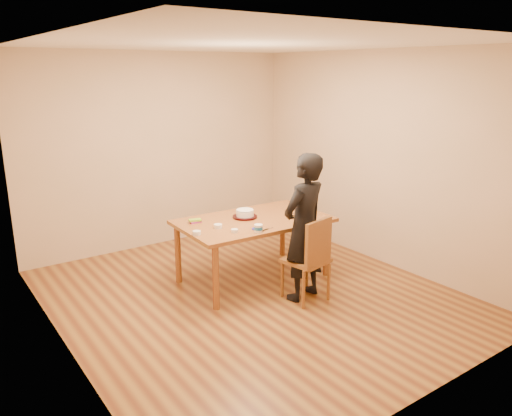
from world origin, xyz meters
TOP-DOWN VIEW (x-y plane):
  - room_shell at (0.00, 0.34)m, footprint 4.00×4.50m
  - dining_table at (0.29, 0.38)m, footprint 1.79×1.11m
  - dining_chair at (0.44, -0.39)m, footprint 0.50×0.50m
  - cake_plate at (0.24, 0.49)m, footprint 0.29×0.29m
  - cake at (0.24, 0.49)m, footprint 0.21×0.21m
  - frosting_dome at (0.24, 0.49)m, footprint 0.21×0.21m
  - frosting_tub at (0.06, -0.04)m, footprint 0.09×0.09m
  - frosting_lid at (0.10, 0.05)m, footprint 0.10×0.10m
  - frosting_dollop at (0.10, 0.05)m, footprint 0.04×0.04m
  - ramekin_green at (-0.16, 0.10)m, footprint 0.08×0.08m
  - ramekin_yellow at (-0.23, 0.33)m, footprint 0.09×0.09m
  - ramekin_multi at (-0.53, 0.26)m, footprint 0.09×0.09m
  - candy_box_pink at (-0.33, 0.65)m, footprint 0.14×0.08m
  - candy_box_green at (-0.34, 0.66)m, footprint 0.15×0.10m
  - spatula at (0.13, -0.03)m, footprint 0.15×0.04m
  - person at (0.44, -0.35)m, footprint 0.66×0.51m

SIDE VIEW (x-z plane):
  - dining_chair at x=0.44m, z-range 0.43..0.47m
  - dining_table at x=0.29m, z-range 0.71..0.75m
  - spatula at x=0.13m, z-range 0.75..0.76m
  - frosting_lid at x=0.10m, z-range 0.75..0.76m
  - candy_box_pink at x=-0.33m, z-range 0.75..0.77m
  - cake_plate at x=0.24m, z-range 0.75..0.77m
  - frosting_dollop at x=0.10m, z-range 0.76..0.78m
  - ramekin_green at x=-0.16m, z-range 0.75..0.79m
  - ramekin_multi at x=-0.53m, z-range 0.75..0.79m
  - ramekin_yellow at x=-0.23m, z-range 0.75..0.80m
  - candy_box_green at x=-0.34m, z-range 0.77..0.79m
  - frosting_tub at x=0.06m, z-range 0.75..0.83m
  - cake at x=0.24m, z-range 0.77..0.84m
  - person at x=0.44m, z-range 0.00..1.62m
  - frosting_dome at x=0.24m, z-range 0.84..0.87m
  - room_shell at x=0.00m, z-range 0.00..2.70m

